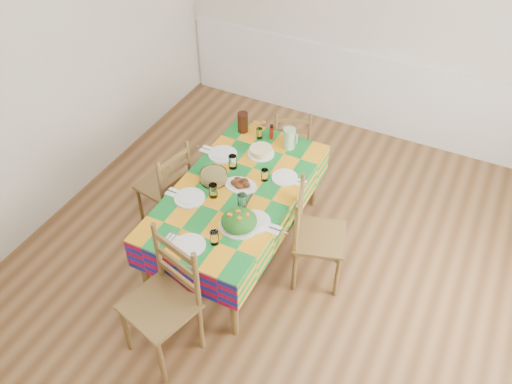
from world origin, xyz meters
TOP-DOWN VIEW (x-y plane):
  - room at (0.00, 0.00)m, footprint 4.58×5.08m
  - wainscot at (0.00, 2.48)m, footprint 4.41×0.06m
  - dining_table at (-0.47, 0.21)m, footprint 0.96×1.78m
  - setting_near_head at (-0.43, -0.47)m, footprint 0.39×0.26m
  - setting_left_near at (-0.70, -0.03)m, footprint 0.46×0.27m
  - setting_left_far at (-0.74, 0.50)m, footprint 0.47×0.28m
  - setting_right_near at (-0.22, -0.04)m, footprint 0.49×0.28m
  - setting_right_far at (-0.22, 0.47)m, footprint 0.42×0.24m
  - meat_platter at (-0.46, 0.25)m, footprint 0.28×0.20m
  - salad_platter at (-0.25, -0.16)m, footprint 0.30×0.30m
  - pasta_bowl at (-0.69, 0.21)m, footprint 0.23×0.23m
  - cake at (-0.49, 0.71)m, footprint 0.24×0.24m
  - serving_utensils at (-0.34, 0.13)m, footprint 0.12×0.26m
  - flower_vase at (-0.62, 0.92)m, footprint 0.12×0.10m
  - hot_sauce at (-0.51, 0.96)m, footprint 0.04×0.04m
  - green_pitcher at (-0.32, 0.91)m, footprint 0.11×0.11m
  - tea_pitcher at (-0.80, 0.95)m, footprint 0.10×0.10m
  - name_card at (-0.44, -0.62)m, footprint 0.08×0.02m
  - chair_near at (-0.46, -0.91)m, footprint 0.57×0.55m
  - chair_far at (-0.46, 1.33)m, footprint 0.47×0.46m
  - chair_left at (-1.18, 0.20)m, footprint 0.45×0.47m
  - chair_right at (0.24, 0.19)m, footprint 0.51×0.52m

SIDE VIEW (x-z plane):
  - chair_far at x=-0.46m, z-range -0.01..0.83m
  - chair_left at x=-1.18m, z-range -0.01..0.90m
  - chair_right at x=0.24m, z-range -0.01..0.95m
  - wainscot at x=0.00m, z-range 0.03..0.95m
  - chair_near at x=-0.46m, z-range -0.01..1.04m
  - dining_table at x=-0.47m, z-range 0.27..0.97m
  - serving_utensils at x=-0.34m, z-range 0.69..0.70m
  - name_card at x=-0.44m, z-range 0.69..0.71m
  - meat_platter at x=-0.46m, z-range 0.69..0.74m
  - setting_right_far at x=-0.22m, z-range 0.66..0.77m
  - setting_near_head at x=-0.43m, z-range 0.66..0.78m
  - setting_left_near at x=-0.70m, z-range 0.66..0.78m
  - setting_left_far at x=-0.74m, z-range 0.66..0.78m
  - setting_right_near at x=-0.22m, z-range 0.66..0.78m
  - cake at x=-0.49m, z-range 0.69..0.76m
  - pasta_bowl at x=-0.69m, z-range 0.69..0.78m
  - salad_platter at x=-0.25m, z-range 0.68..0.81m
  - hot_sauce at x=-0.51m, z-range 0.69..0.85m
  - flower_vase at x=-0.62m, z-range 0.68..0.87m
  - green_pitcher at x=-0.32m, z-range 0.69..0.89m
  - tea_pitcher at x=-0.80m, z-range 0.69..0.89m
  - room at x=0.00m, z-range -0.04..2.74m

